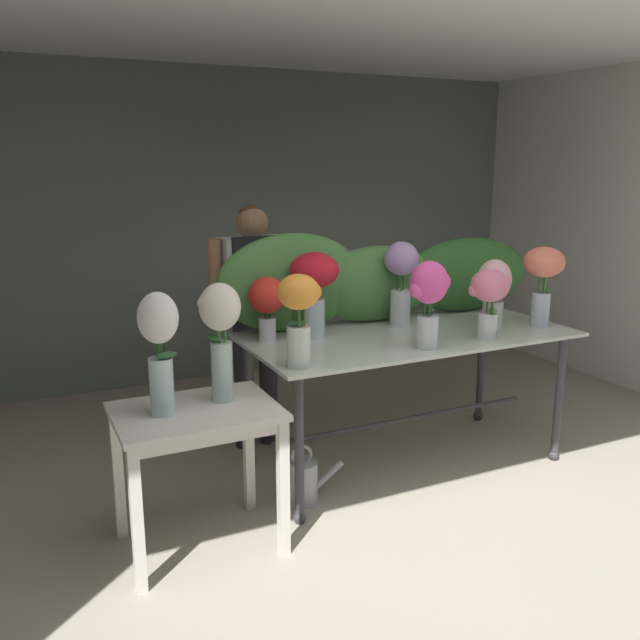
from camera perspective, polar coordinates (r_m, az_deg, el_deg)
ground_plane at (r=4.51m, az=0.72°, el=-11.11°), size 8.64×8.64×0.00m
wall_back at (r=5.95m, az=-7.74°, el=7.90°), size 5.78×0.12×2.63m
ceiling_slab at (r=4.18m, az=0.84°, el=24.67°), size 5.90×4.05×0.12m
display_table_glass at (r=4.14m, az=7.39°, el=-2.73°), size 1.98×0.96×0.85m
side_table_white at (r=3.30m, az=-10.43°, el=-9.01°), size 0.77×0.57×0.72m
florist at (r=4.34m, az=-5.59°, el=1.62°), size 0.59×0.24×1.60m
foliage_backdrop at (r=4.37m, az=5.35°, el=3.41°), size 2.29×0.26×0.60m
vase_lilac_peonies at (r=4.21m, az=6.91°, el=3.67°), size 0.21×0.21×0.53m
vase_blush_anemones at (r=4.29m, az=14.49°, el=2.61°), size 0.22×0.21×0.43m
vase_fuchsia_stock at (r=3.72m, az=9.24°, el=2.09°), size 0.24×0.21×0.49m
vase_crimson_dahlias at (r=3.89m, az=-0.49°, el=3.28°), size 0.29×0.29×0.51m
vase_rosy_roses at (r=4.00m, az=14.21°, el=2.10°), size 0.25×0.22×0.41m
vase_coral_freesia at (r=4.39m, az=18.44°, el=3.76°), size 0.26×0.25×0.50m
vase_sunset_hydrangea at (r=3.34m, az=-1.77°, el=0.73°), size 0.23×0.21×0.48m
vase_scarlet_carnations at (r=3.83m, az=-4.47°, el=1.63°), size 0.21×0.21×0.38m
vase_white_roses_tall at (r=3.13m, az=-13.46°, el=-2.09°), size 0.18×0.18×0.58m
vase_cream_lisianthus_tall at (r=3.25m, az=-8.47°, el=-0.79°), size 0.21×0.20×0.59m
watering_can at (r=3.85m, az=-1.49°, el=-13.49°), size 0.35×0.18×0.34m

